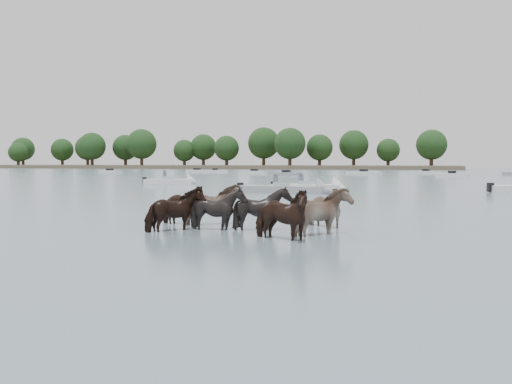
% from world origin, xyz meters
% --- Properties ---
extents(ground, '(400.00, 400.00, 0.00)m').
position_xyz_m(ground, '(0.00, 0.00, 0.00)').
color(ground, '#4A5C6A').
rests_on(ground, ground).
extents(shoreline, '(160.00, 30.00, 1.00)m').
position_xyz_m(shoreline, '(-70.00, 150.00, 0.50)').
color(shoreline, '#4C4233').
rests_on(shoreline, ground).
extents(pony_herd, '(6.70, 4.85, 1.61)m').
position_xyz_m(pony_herd, '(-0.84, 1.20, 0.54)').
color(pony_herd, black).
rests_on(pony_herd, ground).
extents(motorboat_a, '(5.56, 1.94, 1.92)m').
position_xyz_m(motorboat_a, '(-3.59, 24.54, 0.23)').
color(motorboat_a, silver).
rests_on(motorboat_a, ground).
extents(motorboat_b, '(6.54, 1.94, 1.92)m').
position_xyz_m(motorboat_b, '(-4.51, 21.48, 0.22)').
color(motorboat_b, gray).
rests_on(motorboat_b, ground).
extents(motorboat_f, '(5.08, 3.06, 1.92)m').
position_xyz_m(motorboat_f, '(-18.59, 33.21, 0.23)').
color(motorboat_f, silver).
rests_on(motorboat_f, ground).
extents(distant_flotilla, '(106.65, 22.22, 0.93)m').
position_xyz_m(distant_flotilla, '(0.29, 78.58, 0.26)').
color(distant_flotilla, silver).
rests_on(distant_flotilla, ground).
extents(treeline, '(147.39, 23.74, 12.44)m').
position_xyz_m(treeline, '(-68.67, 150.69, 6.73)').
color(treeline, '#382619').
rests_on(treeline, ground).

